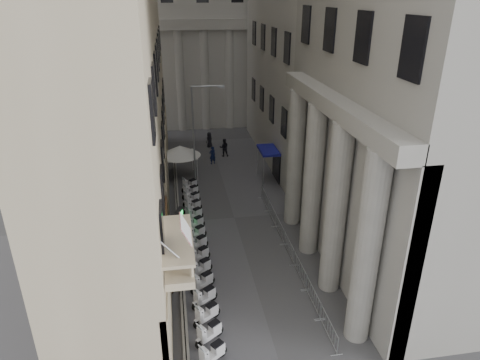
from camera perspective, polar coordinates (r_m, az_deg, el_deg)
The scene contains 30 objects.
far_building at distance 57.72m, azimuth -5.44°, elevation 22.68°, with size 22.00×10.00×30.00m, color #A1A098.
iron_fence at distance 31.84m, azimuth -8.16°, elevation -6.62°, with size 0.30×28.00×1.40m, color black, non-canonical shape.
blue_awning at distance 39.86m, azimuth 3.69°, elevation 0.07°, with size 1.60×3.00×3.00m, color navy, non-canonical shape.
scooter_2 at distance 22.85m, azimuth -4.02°, elevation -20.64°, with size 0.56×1.40×1.50m, color silver, non-canonical shape.
scooter_3 at distance 23.86m, azimuth -4.36°, elevation -18.35°, with size 0.56×1.40×1.50m, color silver, non-canonical shape.
scooter_4 at distance 24.89m, azimuth -4.66°, elevation -16.24°, with size 0.56×1.40×1.50m, color silver, non-canonical shape.
scooter_5 at distance 25.96m, azimuth -4.93°, elevation -14.31°, with size 0.56×1.40×1.50m, color silver, non-canonical shape.
scooter_6 at distance 27.06m, azimuth -5.17°, elevation -12.53°, with size 0.56×1.40×1.50m, color silver, non-canonical shape.
scooter_7 at distance 28.18m, azimuth -5.39°, elevation -10.89°, with size 0.56×1.40×1.50m, color silver, non-canonical shape.
scooter_8 at distance 29.32m, azimuth -5.60°, elevation -9.38°, with size 0.56×1.40×1.50m, color silver, non-canonical shape.
scooter_9 at distance 30.49m, azimuth -5.78°, elevation -7.98°, with size 0.56×1.40×1.50m, color silver, non-canonical shape.
scooter_10 at distance 31.67m, azimuth -5.96°, elevation -6.68°, with size 0.56×1.40×1.50m, color silver, non-canonical shape.
scooter_11 at distance 32.86m, azimuth -6.11°, elevation -5.48°, with size 0.56×1.40×1.50m, color silver, non-canonical shape.
scooter_12 at distance 34.07m, azimuth -6.26°, elevation -4.36°, with size 0.56×1.40×1.50m, color silver, non-canonical shape.
scooter_13 at distance 35.29m, azimuth -6.40°, elevation -3.32°, with size 0.56×1.40×1.50m, color silver, non-canonical shape.
scooter_14 at distance 36.52m, azimuth -6.52°, elevation -2.35°, with size 0.56×1.40×1.50m, color silver, non-canonical shape.
scooter_15 at distance 37.76m, azimuth -6.64°, elevation -1.45°, with size 0.56×1.40×1.50m, color silver, non-canonical shape.
barrier_0 at distance 23.43m, azimuth 11.64°, elevation -19.83°, with size 0.60×2.40×1.10m, color #AFB2B7, non-canonical shape.
barrier_1 at distance 25.17m, azimuth 9.63°, elevation -16.04°, with size 0.60×2.40×1.10m, color #AFB2B7, non-canonical shape.
barrier_2 at distance 27.02m, azimuth 7.95°, elevation -12.74°, with size 0.60×2.40×1.10m, color #AFB2B7, non-canonical shape.
barrier_3 at distance 28.98m, azimuth 6.53°, elevation -9.87°, with size 0.60×2.40×1.10m, color #AFB2B7, non-canonical shape.
barrier_4 at distance 31.01m, azimuth 5.31°, elevation -7.36°, with size 0.60×2.40×1.10m, color #AFB2B7, non-canonical shape.
barrier_5 at distance 33.11m, azimuth 4.25°, elevation -5.17°, with size 0.60×2.40×1.10m, color #AFB2B7, non-canonical shape.
barrier_6 at distance 35.26m, azimuth 3.33°, elevation -3.23°, with size 0.60×2.40×1.10m, color #AFB2B7, non-canonical shape.
security_tent at distance 39.74m, azimuth -7.80°, elevation 3.82°, with size 3.80×3.80×3.08m.
street_lamp at distance 37.65m, azimuth -5.70°, elevation 7.13°, with size 2.87×0.25×8.80m.
info_kiosk at distance 30.97m, azimuth -8.04°, elevation -5.45°, with size 0.55×0.96×1.95m.
pedestrian_a at distance 43.23m, azimuth -3.69°, elevation 3.32°, with size 0.67×0.44×1.85m, color #0D1536.
pedestrian_b at distance 45.25m, azimuth -2.14°, elevation 4.36°, with size 0.94×0.73×1.93m, color black.
pedestrian_c at distance 48.15m, azimuth -4.10°, elevation 5.39°, with size 0.84×0.55×1.72m, color black.
Camera 1 is at (-4.22, -9.56, 15.96)m, focal length 32.00 mm.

